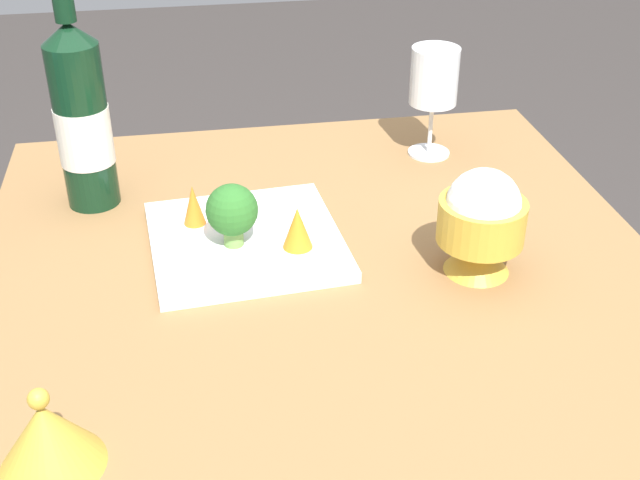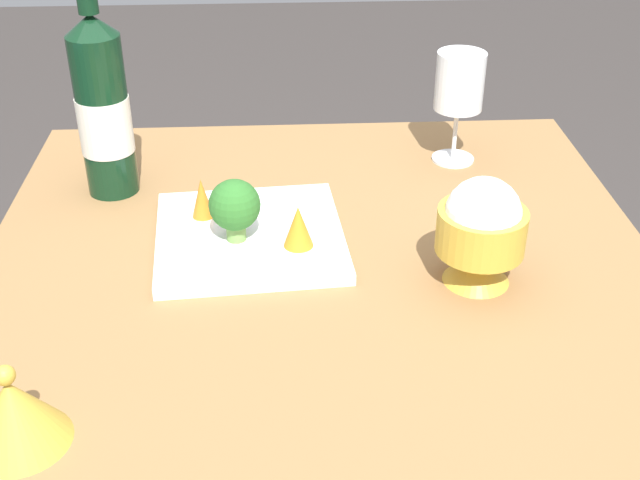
# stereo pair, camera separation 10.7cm
# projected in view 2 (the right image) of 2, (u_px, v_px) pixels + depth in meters

# --- Properties ---
(dining_table) EXTENTS (0.89, 0.89, 0.75)m
(dining_table) POSITION_uv_depth(u_px,v_px,m) (320.00, 314.00, 1.13)
(dining_table) COLOR olive
(dining_table) RESTS_ON ground_plane
(wine_bottle) EXTENTS (0.08, 0.08, 0.34)m
(wine_bottle) POSITION_uv_depth(u_px,v_px,m) (103.00, 107.00, 1.18)
(wine_bottle) COLOR black
(wine_bottle) RESTS_ON dining_table
(wine_glass) EXTENTS (0.08, 0.08, 0.18)m
(wine_glass) POSITION_uv_depth(u_px,v_px,m) (460.00, 84.00, 1.27)
(wine_glass) COLOR white
(wine_glass) RESTS_ON dining_table
(rice_bowl) EXTENTS (0.11, 0.11, 0.14)m
(rice_bowl) POSITION_uv_depth(u_px,v_px,m) (481.00, 230.00, 1.00)
(rice_bowl) COLOR gold
(rice_bowl) RESTS_ON dining_table
(rice_bowl_lid) EXTENTS (0.10, 0.10, 0.09)m
(rice_bowl_lid) POSITION_uv_depth(u_px,v_px,m) (14.00, 412.00, 0.78)
(rice_bowl_lid) COLOR gold
(rice_bowl_lid) RESTS_ON dining_table
(serving_plate) EXTENTS (0.27, 0.27, 0.02)m
(serving_plate) POSITION_uv_depth(u_px,v_px,m) (250.00, 236.00, 1.12)
(serving_plate) COLOR white
(serving_plate) RESTS_ON dining_table
(broccoli_floret) EXTENTS (0.07, 0.07, 0.09)m
(broccoli_floret) POSITION_uv_depth(u_px,v_px,m) (235.00, 206.00, 1.07)
(broccoli_floret) COLOR #729E4C
(broccoli_floret) RESTS_ON serving_plate
(carrot_garnish_left) EXTENTS (0.04, 0.04, 0.06)m
(carrot_garnish_left) POSITION_uv_depth(u_px,v_px,m) (298.00, 226.00, 1.07)
(carrot_garnish_left) COLOR orange
(carrot_garnish_left) RESTS_ON serving_plate
(carrot_garnish_right) EXTENTS (0.03, 0.03, 0.06)m
(carrot_garnish_right) POSITION_uv_depth(u_px,v_px,m) (202.00, 198.00, 1.14)
(carrot_garnish_right) COLOR orange
(carrot_garnish_right) RESTS_ON serving_plate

